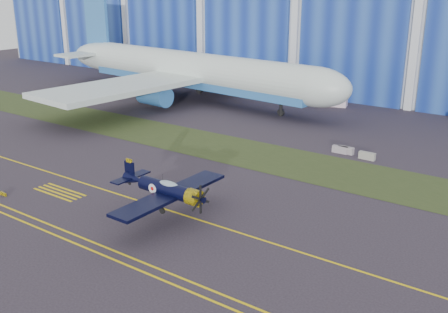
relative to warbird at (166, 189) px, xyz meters
The scene contains 13 objects.
ground 8.63m from the warbird, 54.60° to the left, with size 260.00×260.00×0.00m, color #352D36.
grass_median 21.33m from the warbird, 77.17° to the left, with size 260.00×10.00×0.02m, color #475128.
taxiway_centreline 5.78m from the warbird, 18.83° to the left, with size 200.00×0.20×0.02m, color yellow.
edge_line_near 9.66m from the warbird, 59.30° to the right, with size 80.00×0.20×0.02m, color yellow.
edge_line_far 8.86m from the warbird, 55.79° to the right, with size 80.00×0.20×0.02m, color yellow.
hold_short_ladder 13.72m from the warbird, behind, with size 6.00×2.40×0.02m, color yellow, non-canonical shape.
guard_board_left 18.35m from the warbird, 162.67° to the right, with size 1.20×0.15×0.35m, color yellow.
warbird is the anchor object (origin of this frame).
jetliner 52.12m from the warbird, 125.77° to the left, with size 75.04×65.47×24.36m.
shipping_container 52.00m from the warbird, 98.19° to the left, with size 5.65×2.26×2.45m, color silver.
barrier_a 28.27m from the warbird, 78.51° to the left, with size 2.00×0.60×0.90m, color #9A8F94.
barrier_b 27.93m from the warbird, 79.85° to the left, with size 2.00×0.60×0.90m, color gray.
barrier_c 28.40m from the warbird, 72.31° to the left, with size 2.00×0.60×0.90m, color #9B988A.
Camera 1 is at (24.74, -38.91, 20.56)m, focal length 42.00 mm.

